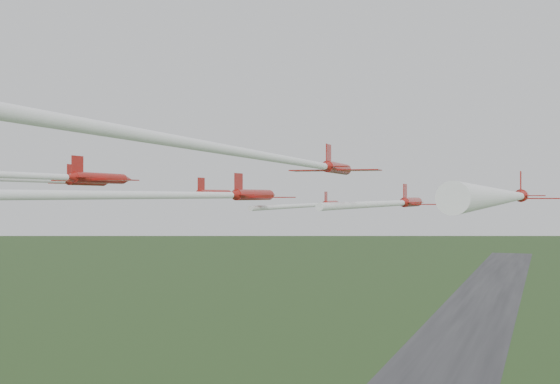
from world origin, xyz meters
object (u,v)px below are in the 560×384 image
(jet_row3_mid, at_px, (201,195))
(jet_row3_right, at_px, (517,196))
(jet_row3_left, at_px, (31,180))
(jet_row4_right, at_px, (269,157))
(jet_row2_left, at_px, (179,194))
(jet_lead, at_px, (316,205))
(jet_row2_right, at_px, (398,203))

(jet_row3_mid, height_order, jet_row3_right, jet_row3_mid)
(jet_row3_left, relative_size, jet_row4_right, 0.75)
(jet_row3_left, relative_size, jet_row3_mid, 0.92)
(jet_row2_left, distance_m, jet_row3_mid, 23.57)
(jet_lead, xyz_separation_m, jet_row3_left, (-22.62, -35.07, 3.18))
(jet_row2_right, xyz_separation_m, jet_row3_left, (-37.68, -20.54, 2.70))
(jet_lead, height_order, jet_row4_right, jet_row4_right)
(jet_row3_left, xyz_separation_m, jet_row3_mid, (24.00, -4.71, -1.76))
(jet_lead, xyz_separation_m, jet_row2_left, (-11.82, -20.24, 1.60))
(jet_row2_right, height_order, jet_row3_mid, jet_row3_mid)
(jet_row2_left, xyz_separation_m, jet_row3_right, (41.71, -22.99, -0.28))
(jet_row2_left, distance_m, jet_row2_right, 27.50)
(jet_row2_left, height_order, jet_row3_mid, jet_row2_left)
(jet_row3_right, bearing_deg, jet_row2_left, 150.50)
(jet_lead, bearing_deg, jet_row4_right, -79.41)
(jet_row3_right, bearing_deg, jet_row2_right, 116.70)
(jet_lead, bearing_deg, jet_row3_right, -59.82)
(jet_row2_left, distance_m, jet_row3_left, 18.41)
(jet_lead, height_order, jet_row3_right, jet_row3_right)
(jet_row2_right, distance_m, jet_row3_left, 43.00)
(jet_row3_right, relative_size, jet_row4_right, 0.97)
(jet_row3_right, bearing_deg, jet_row4_right, -133.50)
(jet_lead, bearing_deg, jet_row3_left, -127.31)
(jet_row2_right, bearing_deg, jet_row3_left, -150.96)
(jet_lead, bearing_deg, jet_row3_mid, -92.51)
(jet_row3_right, bearing_deg, jet_row3_left, 170.53)
(jet_row2_left, distance_m, jet_row3_right, 47.63)
(jet_lead, height_order, jet_row3_mid, jet_row3_mid)
(jet_row2_right, relative_size, jet_row4_right, 0.68)
(jet_lead, height_order, jet_row3_left, jet_row3_left)
(jet_row3_mid, bearing_deg, jet_row2_left, 124.17)
(jet_row3_left, bearing_deg, jet_row3_mid, -16.40)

